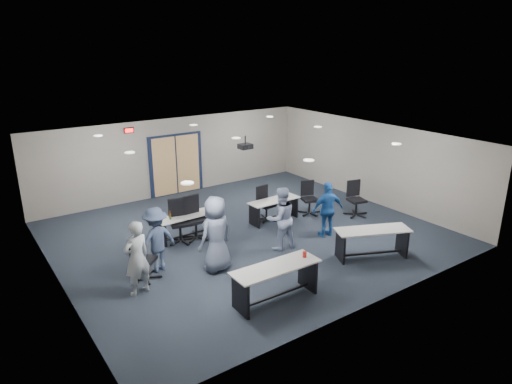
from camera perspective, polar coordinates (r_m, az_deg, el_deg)
floor at (r=12.96m, az=-1.14°, el=-5.25°), size 10.00×10.00×0.00m
back_wall at (r=16.28m, az=-10.06°, el=4.41°), size 10.00×0.04×2.70m
front_wall at (r=9.34m, az=14.48°, el=-6.52°), size 10.00×0.04×2.70m
left_wall at (r=10.72m, az=-24.04°, el=-4.29°), size 0.04×9.00×2.70m
right_wall at (r=15.71m, az=14.18°, el=3.63°), size 0.04×9.00×2.70m
ceiling at (r=12.14m, az=-1.22°, el=6.52°), size 10.00×9.00×0.04m
double_door at (r=16.32m, az=-9.94°, el=3.37°), size 2.00×0.07×2.20m
exit_sign at (r=15.42m, az=-15.61°, el=7.44°), size 0.32×0.07×0.18m
ceiling_projector at (r=12.77m, az=-1.34°, el=5.75°), size 0.35×0.32×0.37m
ceiling_can_lights at (r=12.35m, az=-1.87°, el=6.57°), size 6.24×5.74×0.02m
table_front_left at (r=9.61m, az=2.53°, el=-10.56°), size 1.96×0.68×0.92m
table_front_right at (r=11.78m, az=14.32°, el=-5.62°), size 1.95×1.33×0.75m
table_back_left at (r=12.68m, az=-8.81°, el=-3.80°), size 1.64×0.58×0.90m
table_back_right at (r=13.75m, az=2.26°, el=-1.81°), size 1.66×0.60×0.67m
chair_back_a at (r=12.43m, az=-9.50°, el=-3.66°), size 0.87×0.87×1.17m
chair_back_b at (r=12.57m, az=-7.56°, el=-3.27°), size 0.76×0.76×1.18m
chair_back_c at (r=13.78m, az=1.32°, el=-1.46°), size 0.70×0.70×1.04m
chair_back_d at (r=14.36m, az=6.73°, el=-0.77°), size 0.82×0.82×1.04m
chair_loose_left at (r=10.71m, az=-13.78°, el=-8.04°), size 0.92×0.92×1.04m
chair_loose_right at (r=14.45m, az=12.49°, el=-0.85°), size 0.83×0.83×1.10m
person_gray at (r=10.03m, az=-14.68°, el=-8.00°), size 0.69×0.53×1.67m
person_plaid at (r=10.70m, az=-5.02°, el=-5.26°), size 0.99×0.74×1.83m
person_lightblue at (r=11.80m, az=3.12°, el=-3.32°), size 0.87×0.71×1.67m
person_navy at (r=12.69m, az=8.95°, el=-2.17°), size 0.99×0.59×1.58m
person_back at (r=10.93m, az=-12.40°, el=-5.84°), size 1.09×0.73×1.58m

